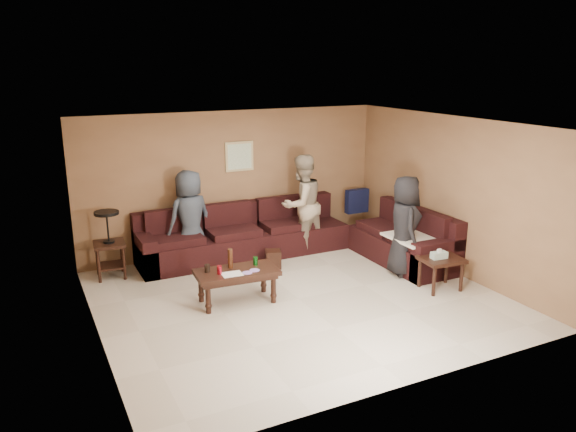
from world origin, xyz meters
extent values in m
plane|color=beige|center=(0.00, 0.00, 0.00)|extent=(5.50, 5.50, 0.00)
cube|color=silver|center=(0.00, 0.00, 2.45)|extent=(5.50, 5.00, 0.10)
cube|color=#86603F|center=(0.00, 2.50, 1.25)|extent=(5.50, 0.10, 2.50)
cube|color=#86603F|center=(0.00, -2.50, 1.25)|extent=(5.50, 0.10, 2.50)
cube|color=#86603F|center=(-2.75, 0.00, 1.25)|extent=(0.10, 5.00, 2.50)
cube|color=#86603F|center=(2.75, 0.00, 1.25)|extent=(0.10, 5.00, 2.50)
cube|color=black|center=(0.00, 2.05, 0.23)|extent=(3.70, 0.90, 0.45)
cube|color=black|center=(0.00, 2.38, 0.68)|extent=(3.70, 0.24, 0.45)
cube|color=black|center=(-1.73, 2.05, 0.32)|extent=(0.24, 0.90, 0.63)
cube|color=black|center=(2.30, 0.60, 0.23)|extent=(0.90, 2.00, 0.45)
cube|color=black|center=(2.63, 0.60, 0.68)|extent=(0.24, 2.00, 0.45)
cube|color=black|center=(2.30, -0.28, 0.32)|extent=(0.90, 0.24, 0.63)
cube|color=black|center=(2.30, 2.05, 0.75)|extent=(0.45, 0.14, 0.45)
cube|color=white|center=(2.30, 0.15, 0.58)|extent=(1.00, 0.85, 0.04)
cube|color=black|center=(-0.83, 0.29, 0.45)|extent=(1.19, 0.66, 0.06)
cube|color=black|center=(-0.83, 0.29, 0.39)|extent=(1.10, 0.57, 0.05)
cylinder|color=black|center=(-1.32, 0.12, 0.21)|extent=(0.07, 0.07, 0.42)
cylinder|color=black|center=(-0.38, 0.05, 0.21)|extent=(0.07, 0.07, 0.42)
cylinder|color=black|center=(-1.28, 0.53, 0.21)|extent=(0.07, 0.07, 0.42)
cylinder|color=black|center=(-0.34, 0.46, 0.21)|extent=(0.07, 0.07, 0.42)
cylinder|color=#B7142B|center=(-1.10, 0.26, 0.54)|extent=(0.07, 0.07, 0.12)
cylinder|color=#12691B|center=(-0.51, 0.37, 0.54)|extent=(0.07, 0.07, 0.12)
cylinder|color=#33180B|center=(-0.87, 0.42, 0.62)|extent=(0.07, 0.07, 0.28)
cylinder|color=black|center=(-1.22, 0.40, 0.54)|extent=(0.08, 0.08, 0.11)
cube|color=silver|center=(-0.94, 0.17, 0.48)|extent=(0.30, 0.24, 0.00)
cylinder|color=#E450A9|center=(-0.74, 0.13, 0.48)|extent=(0.14, 0.14, 0.01)
cylinder|color=#E450A9|center=(-0.61, 0.17, 0.48)|extent=(0.14, 0.14, 0.01)
cube|color=black|center=(-2.27, 2.08, 0.55)|extent=(0.51, 0.51, 0.05)
cube|color=black|center=(-2.27, 2.08, 0.19)|extent=(0.45, 0.45, 0.03)
cylinder|color=black|center=(-2.47, 1.91, 0.27)|extent=(0.05, 0.05, 0.55)
cylinder|color=black|center=(-2.10, 1.88, 0.27)|extent=(0.05, 0.05, 0.55)
cylinder|color=black|center=(-2.44, 2.28, 0.27)|extent=(0.05, 0.05, 0.55)
cylinder|color=black|center=(-2.07, 2.25, 0.27)|extent=(0.05, 0.05, 0.55)
cylinder|color=black|center=(-2.27, 2.08, 0.59)|extent=(0.17, 0.17, 0.03)
cylinder|color=black|center=(-2.27, 2.08, 0.83)|extent=(0.03, 0.03, 0.45)
cylinder|color=black|center=(-2.27, 2.08, 1.05)|extent=(0.38, 0.38, 0.05)
cube|color=black|center=(2.07, -0.61, 0.47)|extent=(0.64, 0.55, 0.05)
cylinder|color=black|center=(1.82, -0.77, 0.23)|extent=(0.05, 0.05, 0.47)
cylinder|color=black|center=(2.29, -0.82, 0.23)|extent=(0.05, 0.05, 0.47)
cylinder|color=black|center=(1.85, -0.40, 0.23)|extent=(0.05, 0.05, 0.47)
cylinder|color=black|center=(2.33, -0.45, 0.23)|extent=(0.05, 0.05, 0.47)
cube|color=silver|center=(2.02, -0.61, 0.55)|extent=(0.25, 0.14, 0.10)
cube|color=silver|center=(2.02, -0.61, 0.62)|extent=(0.06, 0.04, 0.05)
cube|color=black|center=(0.21, 1.32, 0.15)|extent=(0.31, 0.31, 0.30)
cube|color=tan|center=(0.10, 2.48, 1.70)|extent=(0.52, 0.03, 0.52)
cube|color=silver|center=(0.10, 2.46, 1.70)|extent=(0.44, 0.01, 0.44)
imported|color=#323A45|center=(-0.95, 2.08, 0.81)|extent=(0.90, 0.71, 1.61)
imported|color=gray|center=(1.00, 1.82, 0.88)|extent=(1.00, 0.87, 1.76)
imported|color=black|center=(1.96, 0.16, 0.80)|extent=(0.74, 0.91, 1.60)
camera|label=1|loc=(-3.44, -6.65, 3.31)|focal=35.00mm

